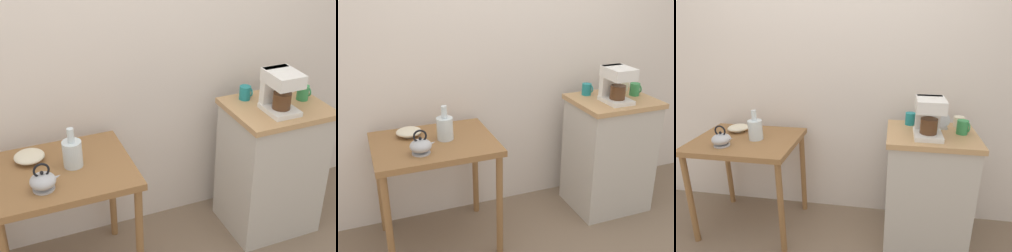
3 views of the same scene
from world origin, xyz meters
The scene contains 12 objects.
ground_plane centered at (0.00, 0.00, 0.00)m, with size 8.00×8.00×0.00m, color #7A6651.
back_wall centered at (0.10, 0.41, 1.40)m, with size 4.40×0.10×2.80m, color silver.
wooden_table centered at (-0.64, -0.01, 0.67)m, with size 0.79×0.62×0.77m.
kitchen_counter centered at (0.74, -0.01, 0.45)m, with size 0.60×0.50×0.91m.
bowl_stoneware centered at (-0.77, 0.14, 0.80)m, with size 0.17×0.17×0.05m.
teakettle centered at (-0.74, -0.16, 0.82)m, with size 0.16×0.13×0.16m.
glass_carafe_vase centered at (-0.55, 0.00, 0.86)m, with size 0.11×0.11×0.23m.
coffee_maker centered at (0.70, -0.07, 1.05)m, with size 0.18×0.22×0.26m.
mug_dark_teal centered at (0.60, 0.15, 0.95)m, with size 0.08×0.07×0.09m.
mug_small_cream centered at (0.94, 0.15, 0.94)m, with size 0.08×0.07×0.08m.
mug_tall_green centered at (0.94, 0.01, 0.95)m, with size 0.08×0.07×0.09m.
table_clock centered at (0.82, 0.09, 0.96)m, with size 0.10×0.05×0.11m.
Camera 1 is at (-0.94, -2.30, 2.24)m, focal length 52.61 mm.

